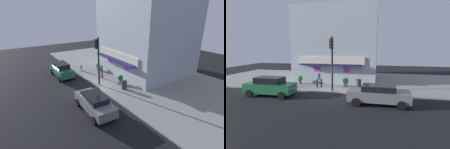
% 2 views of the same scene
% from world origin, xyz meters
% --- Properties ---
extents(ground_plane, '(52.36, 52.36, 0.00)m').
position_xyz_m(ground_plane, '(0.00, 0.00, 0.00)').
color(ground_plane, black).
extents(sidewalk, '(34.90, 13.11, 0.12)m').
position_xyz_m(sidewalk, '(0.00, 6.55, 0.06)').
color(sidewalk, gray).
rests_on(sidewalk, ground_plane).
extents(corner_building, '(9.80, 9.54, 8.95)m').
position_xyz_m(corner_building, '(-0.89, 7.88, 4.59)').
color(corner_building, '#9EA8B2').
rests_on(corner_building, sidewalk).
extents(traffic_light, '(0.32, 0.58, 5.17)m').
position_xyz_m(traffic_light, '(-0.00, 0.40, 3.43)').
color(traffic_light, black).
rests_on(traffic_light, sidewalk).
extents(fire_hydrant, '(0.50, 0.26, 0.91)m').
position_xyz_m(fire_hydrant, '(-5.30, 0.79, 0.56)').
color(fire_hydrant, '#B2B2B7').
rests_on(fire_hydrant, sidewalk).
extents(trash_can, '(0.53, 0.53, 0.93)m').
position_xyz_m(trash_can, '(2.35, 2.11, 0.58)').
color(trash_can, '#2D2D2D').
rests_on(trash_can, sidewalk).
extents(pedestrian, '(0.62, 0.62, 1.68)m').
position_xyz_m(pedestrian, '(-1.71, 1.70, 1.06)').
color(pedestrian, black).
rests_on(pedestrian, sidewalk).
extents(potted_plant_by_doorway, '(0.63, 0.63, 0.94)m').
position_xyz_m(potted_plant_by_doorway, '(-4.41, 2.86, 0.67)').
color(potted_plant_by_doorway, '#59595B').
rests_on(potted_plant_by_doorway, sidewalk).
extents(potted_plant_by_window, '(0.60, 0.60, 0.94)m').
position_xyz_m(potted_plant_by_window, '(0.90, 2.70, 0.65)').
color(potted_plant_by_window, gray).
rests_on(potted_plant_by_window, sidewalk).
extents(parked_car_green, '(4.41, 1.90, 1.69)m').
position_xyz_m(parked_car_green, '(-5.08, -1.91, 0.87)').
color(parked_car_green, '#1E6038').
rests_on(parked_car_green, ground_plane).
extents(parked_car_grey, '(4.59, 2.01, 1.50)m').
position_xyz_m(parked_car_grey, '(4.31, -2.37, 0.79)').
color(parked_car_grey, slate).
rests_on(parked_car_grey, ground_plane).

